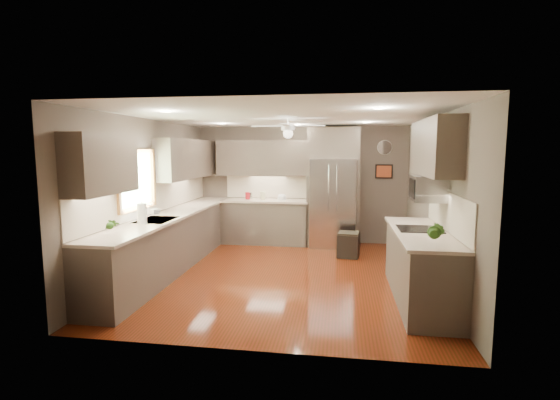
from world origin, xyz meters
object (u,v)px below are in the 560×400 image
(potted_plant_left, at_px, (110,225))
(canister_b, at_px, (250,196))
(stool, at_px, (348,245))
(paper_towel, at_px, (142,214))
(microwave, at_px, (428,188))
(refrigerator, at_px, (333,189))
(canister_c, at_px, (263,195))
(canister_a, at_px, (247,196))
(soap_bottle, at_px, (155,211))
(potted_plant_right, at_px, (437,232))
(bowl, at_px, (282,199))

(potted_plant_left, bearing_deg, canister_b, 77.49)
(stool, bearing_deg, paper_towel, -144.82)
(microwave, bearing_deg, canister_b, 137.85)
(refrigerator, distance_m, microwave, 3.03)
(refrigerator, xyz_separation_m, paper_towel, (-2.68, -3.00, -0.11))
(canister_b, xyz_separation_m, potted_plant_left, (-0.88, -3.96, 0.07))
(canister_c, height_order, paper_towel, paper_towel)
(canister_b, bearing_deg, paper_towel, -106.21)
(canister_a, relative_size, paper_towel, 0.45)
(refrigerator, relative_size, microwave, 4.45)
(stool, xyz_separation_m, paper_towel, (-3.00, -2.11, 0.84))
(soap_bottle, xyz_separation_m, refrigerator, (2.76, 2.40, 0.16))
(canister_b, bearing_deg, potted_plant_left, -102.51)
(canister_b, xyz_separation_m, microwave, (3.10, -2.81, 0.47))
(microwave, bearing_deg, stool, 118.94)
(microwave, distance_m, stool, 2.42)
(refrigerator, bearing_deg, canister_b, 176.83)
(refrigerator, bearing_deg, canister_a, 178.82)
(potted_plant_right, relative_size, microwave, 0.61)
(canister_a, relative_size, canister_c, 0.83)
(bowl, distance_m, refrigerator, 1.10)
(soap_bottle, bearing_deg, potted_plant_left, -85.78)
(potted_plant_left, relative_size, refrigerator, 0.12)
(soap_bottle, relative_size, paper_towel, 0.52)
(canister_b, xyz_separation_m, canister_c, (0.29, -0.06, 0.02))
(canister_a, height_order, refrigerator, refrigerator)
(bowl, bearing_deg, potted_plant_left, -112.19)
(potted_plant_left, xyz_separation_m, microwave, (3.98, 1.15, 0.40))
(potted_plant_right, bearing_deg, stool, 106.51)
(paper_towel, bearing_deg, microwave, 4.20)
(refrigerator, xyz_separation_m, microwave, (1.33, -2.71, 0.29))
(potted_plant_left, relative_size, paper_towel, 0.87)
(potted_plant_right, bearing_deg, refrigerator, 107.29)
(potted_plant_left, bearing_deg, microwave, 16.16)
(refrigerator, bearing_deg, potted_plant_left, -124.49)
(canister_b, xyz_separation_m, bowl, (0.70, -0.08, -0.04))
(soap_bottle, bearing_deg, canister_a, 68.96)
(canister_a, bearing_deg, paper_towel, -105.67)
(canister_b, height_order, refrigerator, refrigerator)
(refrigerator, relative_size, paper_towel, 7.37)
(canister_c, bearing_deg, refrigerator, -1.64)
(paper_towel, bearing_deg, canister_b, 73.79)
(canister_c, bearing_deg, microwave, -44.36)
(canister_c, relative_size, microwave, 0.33)
(soap_bottle, height_order, microwave, microwave)
(canister_b, bearing_deg, microwave, -42.15)
(paper_towel, bearing_deg, canister_c, 68.67)
(potted_plant_right, bearing_deg, bowl, 120.40)
(bowl, xyz_separation_m, refrigerator, (1.07, -0.01, 0.22))
(bowl, bearing_deg, stool, -32.96)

